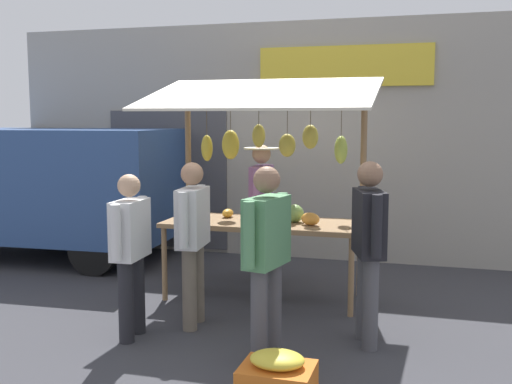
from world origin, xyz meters
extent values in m
plane|color=#38383D|center=(0.00, 0.00, 0.00)|extent=(40.00, 40.00, 0.00)
cube|color=#9E998E|center=(0.00, -2.20, 1.70)|extent=(9.00, 0.25, 3.40)
cube|color=yellow|center=(-0.60, -2.06, 2.75)|extent=(2.40, 0.06, 0.56)
cube|color=#47474C|center=(2.08, -2.07, 1.10)|extent=(1.90, 0.04, 2.10)
cube|color=olive|center=(0.00, 0.00, 0.85)|extent=(2.20, 0.90, 0.05)
cylinder|color=olive|center=(1.04, 0.39, 0.41)|extent=(0.06, 0.06, 0.83)
cylinder|color=olive|center=(-1.04, 0.39, 0.41)|extent=(0.06, 0.06, 0.83)
cylinder|color=olive|center=(1.04, -0.39, 0.41)|extent=(0.06, 0.06, 0.83)
cylinder|color=olive|center=(-1.04, -0.39, 0.41)|extent=(0.06, 0.06, 0.83)
cylinder|color=olive|center=(1.06, -0.40, 1.18)|extent=(0.07, 0.07, 2.35)
cylinder|color=olive|center=(-1.06, -0.40, 1.18)|extent=(0.07, 0.07, 2.35)
cylinder|color=olive|center=(0.00, -0.40, 2.15)|extent=(2.12, 0.06, 0.06)
cube|color=beige|center=(0.00, 0.15, 2.30)|extent=(2.50, 1.46, 0.39)
cylinder|color=brown|center=(-0.81, -0.39, 1.99)|extent=(0.01, 0.01, 0.31)
ellipsoid|color=#B2CC4C|center=(-0.81, -0.39, 1.68)|extent=(0.17, 0.21, 0.32)
cylinder|color=brown|center=(-0.46, -0.35, 2.06)|extent=(0.01, 0.01, 0.19)
ellipsoid|color=gold|center=(-0.46, -0.35, 1.82)|extent=(0.24, 0.22, 0.28)
cylinder|color=brown|center=(-0.18, -0.38, 2.00)|extent=(0.01, 0.01, 0.29)
ellipsoid|color=gold|center=(-0.18, -0.38, 1.72)|extent=(0.21, 0.18, 0.27)
cylinder|color=brown|center=(0.16, -0.37, 2.06)|extent=(0.01, 0.01, 0.18)
ellipsoid|color=gold|center=(0.16, -0.37, 1.83)|extent=(0.19, 0.17, 0.27)
cylinder|color=brown|center=(0.50, -0.35, 2.02)|extent=(0.01, 0.01, 0.25)
ellipsoid|color=yellow|center=(0.50, -0.35, 1.72)|extent=(0.24, 0.20, 0.35)
cylinder|color=brown|center=(0.81, -0.38, 1.99)|extent=(0.01, 0.01, 0.32)
ellipsoid|color=yellow|center=(0.81, -0.38, 1.68)|extent=(0.19, 0.18, 0.31)
ellipsoid|color=gold|center=(0.48, -0.16, 0.93)|extent=(0.14, 0.19, 0.10)
sphere|color=#729E4C|center=(-0.35, -0.05, 0.98)|extent=(0.20, 0.20, 0.20)
ellipsoid|color=orange|center=(-0.55, 0.09, 0.95)|extent=(0.26, 0.21, 0.14)
cylinder|color=#726656|center=(0.24, -0.89, 0.42)|extent=(0.14, 0.14, 0.85)
cylinder|color=#726656|center=(0.22, -0.61, 0.42)|extent=(0.14, 0.14, 0.85)
cube|color=#93669E|center=(0.23, -0.75, 1.15)|extent=(0.26, 0.53, 0.60)
cylinder|color=#93669E|center=(0.25, -1.06, 1.17)|extent=(0.09, 0.09, 0.55)
cylinder|color=#93669E|center=(0.20, -0.44, 1.17)|extent=(0.09, 0.09, 0.55)
sphere|color=tan|center=(0.23, -0.75, 1.59)|extent=(0.23, 0.23, 0.23)
cylinder|color=beige|center=(0.23, -0.75, 1.66)|extent=(0.44, 0.44, 0.02)
cylinder|color=#4C4C51|center=(-1.31, 1.25, 0.41)|extent=(0.14, 0.14, 0.82)
cylinder|color=#4C4C51|center=(-1.23, 0.99, 0.41)|extent=(0.14, 0.14, 0.82)
cube|color=black|center=(-1.27, 1.12, 1.11)|extent=(0.36, 0.54, 0.58)
cylinder|color=black|center=(-1.37, 1.41, 1.14)|extent=(0.09, 0.09, 0.54)
cylinder|color=black|center=(-1.18, 0.82, 1.14)|extent=(0.09, 0.09, 0.54)
sphere|color=#8C664C|center=(-1.27, 1.12, 1.55)|extent=(0.23, 0.23, 0.23)
cylinder|color=#726656|center=(0.40, 1.22, 0.40)|extent=(0.14, 0.14, 0.80)
cylinder|color=#726656|center=(0.43, 0.95, 0.40)|extent=(0.14, 0.14, 0.80)
cube|color=silver|center=(0.41, 1.09, 1.08)|extent=(0.26, 0.50, 0.57)
cylinder|color=silver|center=(0.39, 1.39, 1.11)|extent=(0.09, 0.09, 0.52)
cylinder|color=silver|center=(0.44, 0.79, 1.11)|extent=(0.09, 0.09, 0.52)
sphere|color=#A87A5B|center=(0.41, 1.09, 1.51)|extent=(0.22, 0.22, 0.22)
cylinder|color=#4C4C51|center=(-0.47, 1.85, 0.41)|extent=(0.14, 0.14, 0.81)
cylinder|color=#4C4C51|center=(-0.52, 1.59, 0.41)|extent=(0.14, 0.14, 0.81)
cube|color=#518C5B|center=(-0.49, 1.72, 1.10)|extent=(0.32, 0.53, 0.58)
cylinder|color=#518C5B|center=(-0.43, 2.02, 1.13)|extent=(0.09, 0.09, 0.53)
cylinder|color=#518C5B|center=(-0.56, 1.42, 1.13)|extent=(0.09, 0.09, 0.53)
sphere|color=#8C664C|center=(-0.49, 1.72, 1.53)|extent=(0.22, 0.22, 0.22)
cylinder|color=#232328|center=(0.84, 1.67, 0.38)|extent=(0.14, 0.14, 0.76)
cylinder|color=#232328|center=(0.85, 1.42, 0.38)|extent=(0.14, 0.14, 0.76)
cube|color=silver|center=(0.84, 1.55, 1.03)|extent=(0.24, 0.47, 0.54)
cylinder|color=silver|center=(0.83, 1.84, 1.05)|extent=(0.09, 0.09, 0.49)
cylinder|color=silver|center=(0.86, 1.26, 1.05)|extent=(0.09, 0.09, 0.49)
sphere|color=tan|center=(0.84, 1.55, 1.43)|extent=(0.21, 0.21, 0.21)
cube|color=#2D4C84|center=(3.91, -1.13, 1.10)|extent=(4.48, 2.04, 1.55)
cylinder|color=black|center=(2.38, -0.37, 0.33)|extent=(0.67, 0.21, 0.66)
cylinder|color=black|center=(2.46, -2.03, 0.33)|extent=(0.67, 0.21, 0.66)
cube|color=#D1661E|center=(-0.77, 2.45, 0.14)|extent=(0.53, 0.42, 0.27)
ellipsoid|color=yellow|center=(-0.77, 2.45, 0.32)|extent=(0.40, 0.31, 0.12)
camera|label=1|loc=(-1.76, 6.48, 2.04)|focal=42.52mm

